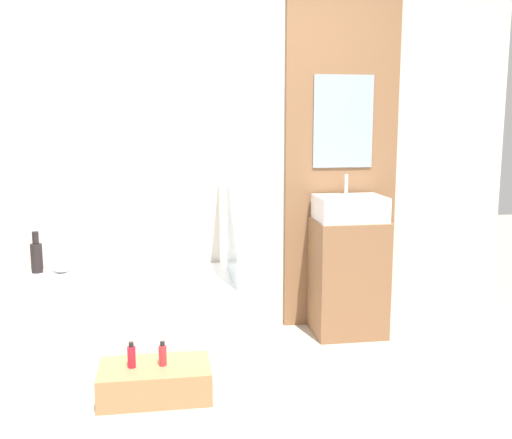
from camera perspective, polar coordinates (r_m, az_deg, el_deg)
ground_plane at (r=3.06m, az=0.36°, el=-20.03°), size 12.00×12.00×0.00m
wall_tiled_back at (r=4.23m, az=-3.12°, el=6.75°), size 4.20×0.06×2.60m
wall_wood_accent at (r=4.35m, az=8.17°, el=6.87°), size 0.82×0.04×2.60m
bathtub at (r=3.97m, az=-12.01°, el=-9.11°), size 1.39×0.78×0.49m
glass_shower_screen at (r=3.76m, az=-2.29°, el=0.99°), size 0.01×0.60×0.91m
wooden_step_bench at (r=3.44m, az=-9.60°, el=-14.94°), size 0.60×0.35×0.18m
vanity_cabinet at (r=4.27m, az=8.76°, el=-5.46°), size 0.49×0.41×0.81m
sink at (r=4.17m, az=8.93°, el=1.07°), size 0.46×0.35×0.31m
vase_tall_dark at (r=4.24m, az=-20.17°, el=-3.27°), size 0.08×0.08×0.28m
vase_round_light at (r=4.20m, az=-18.00°, el=-3.93°), size 0.13×0.13×0.13m
bottle_soap_primary at (r=3.38m, az=-11.77°, el=-12.62°), size 0.04×0.04×0.14m
bottle_soap_secondary at (r=3.38m, az=-8.88°, el=-12.61°), size 0.04×0.04×0.14m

